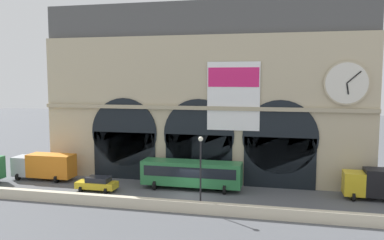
% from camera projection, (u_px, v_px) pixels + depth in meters
% --- Properties ---
extents(ground_plane, '(200.00, 200.00, 0.00)m').
position_uv_depth(ground_plane, '(188.00, 195.00, 41.69)').
color(ground_plane, '#54565B').
extents(quay_parapet_wall, '(90.00, 0.70, 1.04)m').
position_uv_depth(quay_parapet_wall, '(175.00, 206.00, 36.63)').
color(quay_parapet_wall, beige).
rests_on(quay_parapet_wall, ground).
extents(station_building, '(38.45, 5.26, 20.94)m').
position_uv_depth(station_building, '(203.00, 95.00, 47.80)').
color(station_building, '#BCAD8C').
rests_on(station_building, ground).
extents(box_truck_west, '(7.50, 2.91, 3.12)m').
position_uv_depth(box_truck_west, '(45.00, 166.00, 47.94)').
color(box_truck_west, '#ADB2B7').
rests_on(box_truck_west, ground).
extents(car_midwest, '(4.40, 2.22, 1.55)m').
position_uv_depth(car_midwest, '(97.00, 183.00, 43.31)').
color(car_midwest, gold).
rests_on(car_midwest, ground).
extents(bus_center, '(11.00, 3.25, 3.10)m').
position_uv_depth(bus_center, '(191.00, 173.00, 43.81)').
color(bus_center, '#2D7A42').
rests_on(bus_center, ground).
extents(box_truck_east, '(7.50, 2.91, 3.12)m').
position_uv_depth(box_truck_east, '(384.00, 183.00, 39.88)').
color(box_truck_east, gold).
rests_on(box_truck_east, ground).
extents(street_lamp_quayside, '(0.44, 0.44, 6.90)m').
position_uv_depth(street_lamp_quayside, '(201.00, 163.00, 36.49)').
color(street_lamp_quayside, black).
rests_on(street_lamp_quayside, ground).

